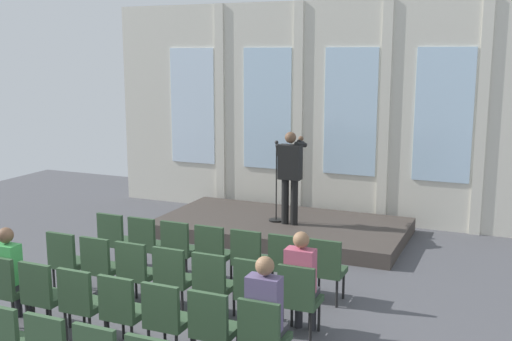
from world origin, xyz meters
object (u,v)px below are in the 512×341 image
(chair_r0_c3, at_px, (213,251))
(audience_r1_c6, at_px, (302,278))
(chair_r0_c4, at_px, (249,256))
(chair_r1_c1, at_px, (101,264))
(chair_r0_c5, at_px, (287,261))
(chair_r0_c6, at_px, (327,266))
(chair_r1_c6, at_px, (299,296))
(chair_r2_c6, at_px, (263,334))
(mic_stand, at_px, (276,204))
(audience_r2_c0, at_px, (10,270))
(chair_r0_c0, at_px, (115,237))
(chair_r2_c2, at_px, (81,300))
(chair_r2_c5, at_px, (213,325))
(chair_r2_c3, at_px, (122,307))
(chair_r1_c3, at_px, (173,275))
(chair_r2_c0, at_px, (6,285))
(chair_r2_c1, at_px, (43,292))
(chair_r1_c2, at_px, (136,270))
(chair_r1_c5, at_px, (255,289))
(speaker, at_px, (290,171))
(chair_r3_c2, at_px, (9,340))
(chair_r1_c0, at_px, (67,258))
(audience_r2_c6, at_px, (266,311))
(chair_r0_c1, at_px, (146,241))
(chair_r2_c4, at_px, (166,316))
(chair_r1_c4, at_px, (213,282))

(chair_r0_c3, relative_size, audience_r1_c6, 0.71)
(chair_r0_c4, xyz_separation_m, chair_r1_c1, (-1.76, -1.14, 0.00))
(chair_r0_c5, bearing_deg, chair_r0_c6, 0.00)
(chair_r1_c1, xyz_separation_m, audience_r1_c6, (2.93, 0.08, 0.20))
(chair_r1_c6, height_order, chair_r2_c6, same)
(mic_stand, bearing_deg, audience_r2_c0, -108.24)
(chair_r0_c0, xyz_separation_m, chair_r2_c2, (1.17, -2.29, 0.00))
(chair_r2_c5, bearing_deg, chair_r2_c3, 180.00)
(chair_r1_c1, height_order, chair_r1_c3, same)
(chair_r2_c0, bearing_deg, chair_r2_c1, 0.00)
(chair_r1_c1, height_order, chair_r2_c3, same)
(chair_r1_c2, xyz_separation_m, chair_r2_c1, (-0.59, -1.14, 0.00))
(chair_r1_c5, relative_size, chair_r2_c6, 1.00)
(chair_r1_c6, bearing_deg, speaker, 111.70)
(chair_r0_c3, bearing_deg, chair_r3_c2, -99.70)
(chair_r1_c0, bearing_deg, chair_r1_c6, 0.00)
(chair_r0_c4, xyz_separation_m, chair_r1_c3, (-0.59, -1.14, 0.00))
(chair_r1_c2, distance_m, audience_r2_c0, 1.59)
(chair_r2_c2, relative_size, chair_r2_c5, 1.00)
(chair_r0_c3, distance_m, chair_r1_c1, 1.64)
(chair_r1_c1, distance_m, chair_r1_c3, 1.17)
(chair_r0_c0, xyz_separation_m, chair_r0_c4, (2.35, 0.00, 0.00))
(chair_r1_c6, xyz_separation_m, chair_r3_c2, (-2.35, -2.29, 0.00))
(chair_r0_c3, bearing_deg, chair_r1_c2, -117.14)
(audience_r2_c6, bearing_deg, chair_r2_c1, -178.46)
(mic_stand, distance_m, chair_r1_c1, 4.12)
(chair_r1_c1, height_order, audience_r2_c6, audience_r2_c6)
(chair_r1_c1, xyz_separation_m, chair_r2_c1, (0.00, -1.14, 0.00))
(mic_stand, xyz_separation_m, chair_r1_c5, (1.27, -3.98, -0.07))
(chair_r1_c0, relative_size, audience_r2_c0, 0.73)
(chair_r2_c6, bearing_deg, audience_r2_c0, 178.64)
(chair_r1_c1, height_order, chair_r1_c2, same)
(chair_r1_c6, bearing_deg, audience_r2_c0, -163.23)
(chair_r1_c2, distance_m, chair_r1_c5, 1.76)
(chair_r1_c0, relative_size, chair_r3_c2, 1.00)
(chair_r0_c6, bearing_deg, chair_r2_c5, -104.38)
(chair_r1_c1, relative_size, chair_r3_c2, 1.00)
(chair_r0_c1, bearing_deg, mic_stand, 69.25)
(chair_r2_c4, xyz_separation_m, chair_r2_c5, (0.59, 0.00, 0.00))
(chair_r0_c0, relative_size, audience_r2_c6, 0.69)
(chair_r0_c3, bearing_deg, chair_r2_c3, -90.00)
(audience_r2_c0, bearing_deg, chair_r2_c3, -2.72)
(chair_r2_c0, height_order, chair_r2_c2, same)
(chair_r0_c1, relative_size, audience_r1_c6, 0.71)
(chair_r1_c4, xyz_separation_m, chair_r2_c4, (0.00, -1.14, 0.00))
(chair_r0_c0, xyz_separation_m, chair_r2_c6, (3.52, -2.29, 0.00))
(chair_r0_c4, height_order, chair_r2_c6, same)
(chair_r3_c2, bearing_deg, mic_stand, 85.55)
(chair_r0_c4, bearing_deg, chair_r1_c2, -135.72)
(chair_r0_c1, xyz_separation_m, chair_r2_c5, (2.35, -2.29, 0.00))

